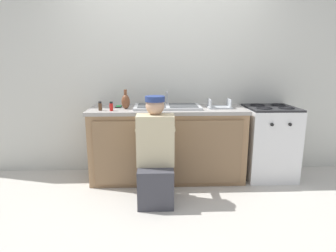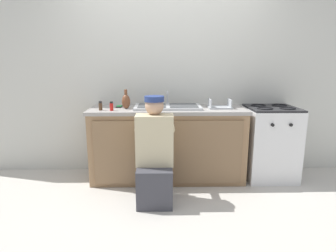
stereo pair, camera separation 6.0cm
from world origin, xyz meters
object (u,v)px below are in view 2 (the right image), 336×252
(cell_phone, at_px, (119,106))
(dish_rack_tray, at_px, (220,106))
(spice_bottle_pepper, at_px, (100,106))
(stove_range, at_px, (269,142))
(plumber_person, at_px, (155,159))
(sink_double_basin, at_px, (168,106))
(spice_bottle_red, at_px, (111,106))
(vase_decorative, at_px, (126,101))

(cell_phone, xyz_separation_m, dish_rack_tray, (1.23, -0.12, 0.02))
(cell_phone, bearing_deg, spice_bottle_pepper, -124.02)
(stove_range, xyz_separation_m, dish_rack_tray, (-0.65, -0.01, 0.46))
(plumber_person, xyz_separation_m, spice_bottle_pepper, (-0.63, 0.47, 0.48))
(sink_double_basin, height_order, spice_bottle_red, sink_double_basin)
(spice_bottle_red, height_order, vase_decorative, vase_decorative)
(vase_decorative, bearing_deg, plumber_person, -58.87)
(vase_decorative, bearing_deg, spice_bottle_pepper, -158.59)
(sink_double_basin, bearing_deg, spice_bottle_red, -164.50)
(sink_double_basin, relative_size, spice_bottle_pepper, 7.62)
(spice_bottle_red, height_order, dish_rack_tray, dish_rack_tray)
(stove_range, height_order, plumber_person, plumber_person)
(plumber_person, distance_m, cell_phone, 0.97)
(stove_range, bearing_deg, sink_double_basin, 179.90)
(vase_decorative, bearing_deg, stove_range, 1.24)
(plumber_person, bearing_deg, stove_range, 23.62)
(stove_range, bearing_deg, spice_bottle_pepper, -175.86)
(dish_rack_tray, bearing_deg, vase_decorative, -178.75)
(vase_decorative, bearing_deg, dish_rack_tray, 1.25)
(plumber_person, relative_size, spice_bottle_pepper, 10.52)
(stove_range, distance_m, vase_decorative, 1.86)
(cell_phone, distance_m, dish_rack_tray, 1.24)
(cell_phone, bearing_deg, plumber_person, -57.93)
(spice_bottle_pepper, bearing_deg, cell_phone, 55.98)
(spice_bottle_pepper, bearing_deg, plumber_person, -36.74)
(sink_double_basin, distance_m, plumber_person, 0.79)
(stove_range, relative_size, cell_phone, 6.55)
(cell_phone, height_order, spice_bottle_red, spice_bottle_red)
(stove_range, height_order, dish_rack_tray, dish_rack_tray)
(stove_range, xyz_separation_m, spice_bottle_pepper, (-2.06, -0.15, 0.49))
(cell_phone, distance_m, vase_decorative, 0.20)
(spice_bottle_pepper, height_order, vase_decorative, vase_decorative)
(stove_range, relative_size, dish_rack_tray, 3.27)
(spice_bottle_red, bearing_deg, stove_range, 5.26)
(vase_decorative, distance_m, dish_rack_tray, 1.13)
(plumber_person, xyz_separation_m, dish_rack_tray, (0.77, 0.61, 0.46))
(cell_phone, xyz_separation_m, spice_bottle_red, (-0.04, -0.29, 0.04))
(stove_range, bearing_deg, vase_decorative, -178.76)
(spice_bottle_red, distance_m, vase_decorative, 0.21)
(spice_bottle_red, bearing_deg, plumber_person, -41.54)
(spice_bottle_pepper, bearing_deg, stove_range, 4.14)
(stove_range, distance_m, spice_bottle_red, 2.00)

